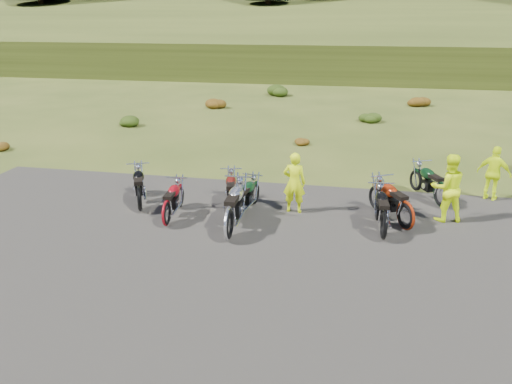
% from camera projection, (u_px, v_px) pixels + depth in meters
% --- Properties ---
extents(ground, '(300.00, 300.00, 0.00)m').
position_uv_depth(ground, '(274.00, 236.00, 12.38)').
color(ground, '#354316').
rests_on(ground, ground).
extents(gravel_pad, '(20.00, 12.00, 0.04)m').
position_uv_depth(gravel_pad, '(258.00, 276.00, 10.53)').
color(gravel_pad, black).
rests_on(gravel_pad, ground).
extents(hill_slope, '(300.00, 45.97, 9.37)m').
position_uv_depth(hill_slope, '(343.00, 60.00, 58.50)').
color(hill_slope, '#333E14').
rests_on(hill_slope, ground).
extents(hill_plateau, '(300.00, 90.00, 9.17)m').
position_uv_depth(hill_plateau, '(352.00, 37.00, 113.85)').
color(hill_plateau, '#333E14').
rests_on(hill_plateau, ground).
extents(shrub_0, '(0.77, 0.77, 0.45)m').
position_uv_depth(shrub_0, '(4.00, 145.00, 20.05)').
color(shrub_0, '#6A2C0D').
rests_on(shrub_0, ground).
extents(shrub_1, '(1.03, 1.03, 0.61)m').
position_uv_depth(shrub_1, '(128.00, 120.00, 24.38)').
color(shrub_1, '#1D300C').
rests_on(shrub_1, ground).
extents(shrub_2, '(1.30, 1.30, 0.77)m').
position_uv_depth(shrub_2, '(215.00, 102.00, 28.71)').
color(shrub_2, '#6A2C0D').
rests_on(shrub_2, ground).
extents(shrub_3, '(1.56, 1.56, 0.92)m').
position_uv_depth(shrub_3, '(279.00, 89.00, 33.03)').
color(shrub_3, '#1D300C').
rests_on(shrub_3, ground).
extents(shrub_4, '(0.77, 0.77, 0.45)m').
position_uv_depth(shrub_4, '(300.00, 140.00, 20.86)').
color(shrub_4, '#6A2C0D').
rests_on(shrub_4, ground).
extents(shrub_5, '(1.03, 1.03, 0.61)m').
position_uv_depth(shrub_5, '(369.00, 116.00, 25.19)').
color(shrub_5, '#1D300C').
rests_on(shrub_5, ground).
extents(shrub_6, '(1.30, 1.30, 0.77)m').
position_uv_depth(shrub_6, '(418.00, 100.00, 29.52)').
color(shrub_6, '#6A2C0D').
rests_on(shrub_6, ground).
extents(motorcycle_0, '(1.45, 2.16, 1.08)m').
position_uv_depth(motorcycle_0, '(141.00, 212.00, 13.92)').
color(motorcycle_0, black).
rests_on(motorcycle_0, ground).
extents(motorcycle_1, '(0.76, 1.94, 1.00)m').
position_uv_depth(motorcycle_1, '(167.00, 226.00, 12.97)').
color(motorcycle_1, maroon).
rests_on(motorcycle_1, ground).
extents(motorcycle_2, '(0.87, 1.95, 0.98)m').
position_uv_depth(motorcycle_2, '(239.00, 221.00, 13.30)').
color(motorcycle_2, black).
rests_on(motorcycle_2, ground).
extents(motorcycle_3, '(0.85, 2.37, 1.23)m').
position_uv_depth(motorcycle_3, '(229.00, 240.00, 12.17)').
color(motorcycle_3, silver).
rests_on(motorcycle_3, ground).
extents(motorcycle_4, '(1.04, 2.01, 1.00)m').
position_uv_depth(motorcycle_4, '(231.00, 215.00, 13.71)').
color(motorcycle_4, '#54120E').
rests_on(motorcycle_4, ground).
extents(motorcycle_5, '(0.84, 2.12, 1.09)m').
position_uv_depth(motorcycle_5, '(382.00, 240.00, 12.19)').
color(motorcycle_5, black).
rests_on(motorcycle_5, ground).
extents(motorcycle_6, '(1.66, 2.20, 1.12)m').
position_uv_depth(motorcycle_6, '(404.00, 230.00, 12.73)').
color(motorcycle_6, maroon).
rests_on(motorcycle_6, ground).
extents(motorcycle_7, '(1.47, 2.13, 1.07)m').
position_uv_depth(motorcycle_7, '(440.00, 207.00, 14.22)').
color(motorcycle_7, black).
rests_on(motorcycle_7, ground).
extents(person_middle, '(0.63, 0.43, 1.69)m').
position_uv_depth(person_middle, '(294.00, 184.00, 13.57)').
color(person_middle, '#D1EC0C').
rests_on(person_middle, ground).
extents(person_right_a, '(1.01, 0.86, 1.82)m').
position_uv_depth(person_right_a, '(448.00, 189.00, 13.00)').
color(person_right_a, '#D1EC0C').
rests_on(person_right_a, ground).
extents(person_right_b, '(1.02, 0.78, 1.61)m').
position_uv_depth(person_right_b, '(494.00, 174.00, 14.50)').
color(person_right_b, '#D1EC0C').
rests_on(person_right_b, ground).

